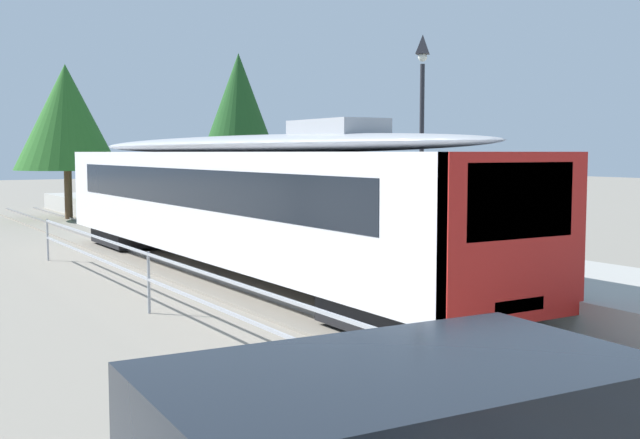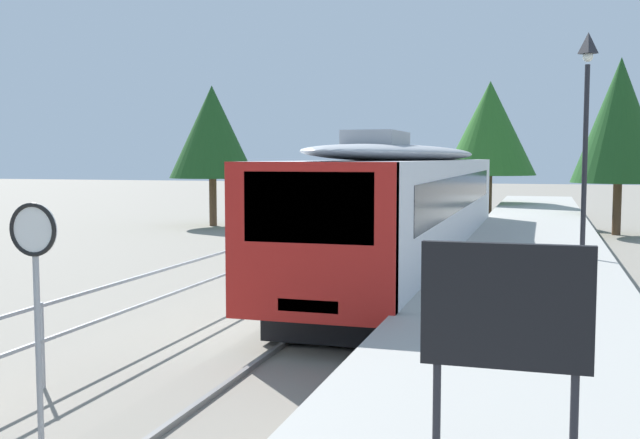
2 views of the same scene
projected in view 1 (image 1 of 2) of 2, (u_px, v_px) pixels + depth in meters
ground_plane at (147, 304)px, 16.71m from camera, size 160.00×160.00×0.00m
track_rails at (271, 289)px, 18.27m from camera, size 3.20×60.00×0.14m
commuter_train at (233, 195)px, 19.83m from camera, size 2.82×19.97×3.74m
station_platform at (384, 261)px, 19.93m from camera, size 3.90×60.00×0.90m
platform_lamp_mid_platform at (422, 98)px, 20.20m from camera, size 0.34×0.34×5.35m
carpark_fence at (443, 380)px, 7.98m from camera, size 0.06×36.06×1.25m
tree_behind_station_far at (66, 117)px, 36.85m from camera, size 4.89×4.89×7.36m
tree_distant_left at (239, 114)px, 34.30m from camera, size 3.93×3.93×7.55m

